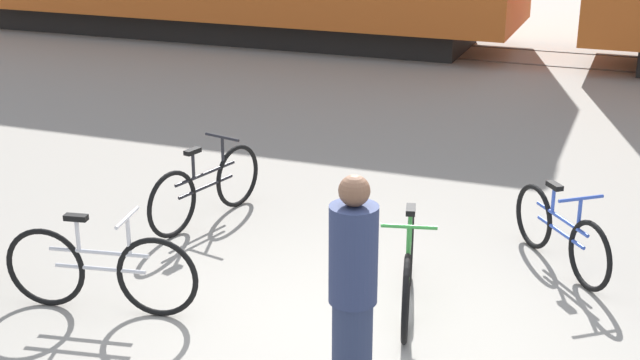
# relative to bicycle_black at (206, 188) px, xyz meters

# --- Properties ---
(ground_plane) EXTENTS (80.00, 80.00, 0.00)m
(ground_plane) POSITION_rel_bicycle_black_xyz_m (2.37, -1.88, -0.38)
(ground_plane) COLOR gray
(rail_near) EXTENTS (39.60, 0.07, 0.01)m
(rail_near) POSITION_rel_bicycle_black_xyz_m (2.37, 9.35, -0.37)
(rail_near) COLOR #4C4238
(rail_near) RESTS_ON ground_plane
(rail_far) EXTENTS (39.60, 0.07, 0.01)m
(rail_far) POSITION_rel_bicycle_black_xyz_m (2.37, 10.79, -0.37)
(rail_far) COLOR #4C4238
(rail_far) RESTS_ON ground_plane
(bicycle_black) EXTENTS (0.52, 1.75, 0.89)m
(bicycle_black) POSITION_rel_bicycle_black_xyz_m (0.00, 0.00, 0.00)
(bicycle_black) COLOR black
(bicycle_black) RESTS_ON ground_plane
(bicycle_silver) EXTENTS (1.74, 0.46, 0.91)m
(bicycle_silver) POSITION_rel_bicycle_black_xyz_m (0.13, -2.18, 0.01)
(bicycle_silver) COLOR black
(bicycle_silver) RESTS_ON ground_plane
(bicycle_green) EXTENTS (0.53, 1.74, 0.92)m
(bicycle_green) POSITION_rel_bicycle_black_xyz_m (2.60, -1.22, 0.01)
(bicycle_green) COLOR black
(bicycle_green) RESTS_ON ground_plane
(bicycle_blue) EXTENTS (1.06, 1.34, 0.82)m
(bicycle_blue) POSITION_rel_bicycle_black_xyz_m (3.72, 0.16, -0.03)
(bicycle_blue) COLOR black
(bicycle_blue) RESTS_ON ground_plane
(person_in_navy) EXTENTS (0.35, 0.35, 1.71)m
(person_in_navy) POSITION_rel_bicycle_black_xyz_m (2.58, -2.65, 0.48)
(person_in_navy) COLOR #283351
(person_in_navy) RESTS_ON ground_plane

